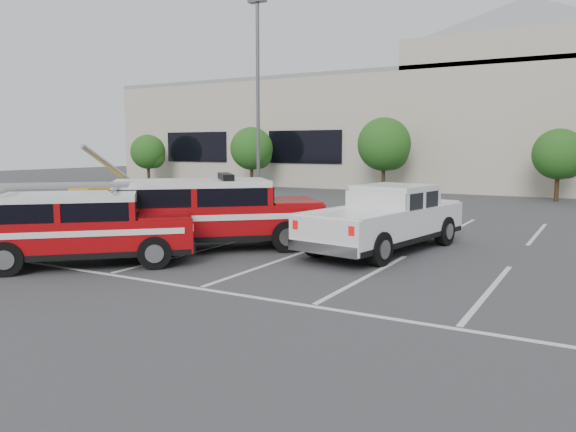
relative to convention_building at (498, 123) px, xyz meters
name	(u,v)px	position (x,y,z in m)	size (l,w,h in m)	color
ground	(269,264)	(-0.18, -31.86, -4.72)	(120.00, 120.00, 0.00)	#3B3B3E
stall_markings	(341,239)	(-0.18, -27.36, -4.71)	(23.00, 15.00, 0.01)	silver
convention_building	(498,123)	(0.00, 0.00, 0.00)	(60.00, 16.99, 13.20)	#B8B19B
tree_far_left	(149,153)	(-25.09, -9.82, -2.22)	(2.77, 2.77, 3.99)	#3F2B19
tree_left	(253,150)	(-15.09, -9.82, -1.95)	(3.07, 3.07, 4.42)	#3F2B19
tree_mid_left	(386,146)	(-5.09, -9.82, -1.68)	(3.37, 3.37, 4.85)	#3F2B19
tree_mid_right	(560,156)	(4.91, -9.82, -2.22)	(2.77, 2.77, 3.99)	#3F2B19
light_pole_left	(258,103)	(-8.18, -19.86, 0.47)	(0.90, 0.60, 10.24)	#59595E
fire_chief_suv	(208,218)	(-2.90, -30.82, -3.82)	(6.19, 5.90, 2.21)	#91070A
white_pickup	(386,225)	(1.73, -28.54, -3.97)	(3.09, 6.38, 1.88)	silver
ladder_suv	(81,233)	(-4.27, -34.24, -3.89)	(5.23, 5.07, 2.06)	#91070A
utility_rig	(99,204)	(-11.05, -27.64, -4.10)	(3.64, 3.83, 3.12)	#59595E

